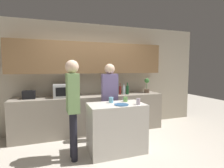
# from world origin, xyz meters

# --- Properties ---
(ground_plane) EXTENTS (14.00, 14.00, 0.00)m
(ground_plane) POSITION_xyz_m (0.00, 0.00, 0.00)
(ground_plane) COLOR beige
(back_wall) EXTENTS (6.40, 0.40, 2.70)m
(back_wall) POSITION_xyz_m (0.00, 1.66, 1.54)
(back_wall) COLOR #B2A893
(back_wall) RESTS_ON ground_plane
(back_counter) EXTENTS (3.60, 0.62, 0.91)m
(back_counter) POSITION_xyz_m (0.00, 1.39, 0.46)
(back_counter) COLOR gray
(back_counter) RESTS_ON ground_plane
(kitchen_island) EXTENTS (1.04, 0.62, 0.91)m
(kitchen_island) POSITION_xyz_m (0.22, 0.25, 0.46)
(kitchen_island) COLOR beige
(kitchen_island) RESTS_ON ground_plane
(microwave) EXTENTS (0.52, 0.39, 0.30)m
(microwave) POSITION_xyz_m (-0.64, 1.38, 1.06)
(microwave) COLOR #B7BABC
(microwave) RESTS_ON back_counter
(toaster) EXTENTS (0.26, 0.16, 0.18)m
(toaster) POSITION_xyz_m (-1.39, 1.38, 1.00)
(toaster) COLOR black
(toaster) RESTS_ON back_counter
(potted_plant) EXTENTS (0.14, 0.14, 0.39)m
(potted_plant) POSITION_xyz_m (1.51, 1.38, 1.11)
(potted_plant) COLOR brown
(potted_plant) RESTS_ON back_counter
(bottle_0) EXTENTS (0.07, 0.07, 0.24)m
(bottle_0) POSITION_xyz_m (0.38, 1.48, 1.00)
(bottle_0) COLOR #194723
(bottle_0) RESTS_ON back_counter
(bottle_1) EXTENTS (0.07, 0.07, 0.33)m
(bottle_1) POSITION_xyz_m (0.45, 1.43, 1.04)
(bottle_1) COLOR silver
(bottle_1) RESTS_ON back_counter
(bottle_2) EXTENTS (0.06, 0.06, 0.22)m
(bottle_2) POSITION_xyz_m (0.55, 1.30, 1.00)
(bottle_2) COLOR silver
(bottle_2) RESTS_ON back_counter
(bottle_3) EXTENTS (0.07, 0.07, 0.26)m
(bottle_3) POSITION_xyz_m (0.63, 1.49, 1.01)
(bottle_3) COLOR silver
(bottle_3) RESTS_ON back_counter
(bottle_4) EXTENTS (0.06, 0.06, 0.29)m
(bottle_4) POSITION_xyz_m (0.72, 1.33, 1.02)
(bottle_4) COLOR maroon
(bottle_4) RESTS_ON back_counter
(bottle_5) EXTENTS (0.07, 0.07, 0.27)m
(bottle_5) POSITION_xyz_m (0.82, 1.32, 1.01)
(bottle_5) COLOR silver
(bottle_5) RESTS_ON back_counter
(bottle_6) EXTENTS (0.07, 0.07, 0.30)m
(bottle_6) POSITION_xyz_m (0.91, 1.30, 1.03)
(bottle_6) COLOR #194723
(bottle_6) RESTS_ON back_counter
(plate_on_island) EXTENTS (0.26, 0.26, 0.01)m
(plate_on_island) POSITION_xyz_m (0.27, 0.12, 0.92)
(plate_on_island) COLOR #2D5684
(plate_on_island) RESTS_ON kitchen_island
(cup_0) EXTENTS (0.09, 0.09, 0.11)m
(cup_0) POSITION_xyz_m (0.16, 0.38, 0.97)
(cup_0) COLOR #6BB9D9
(cup_0) RESTS_ON kitchen_island
(cup_1) EXTENTS (0.09, 0.09, 0.09)m
(cup_1) POSITION_xyz_m (0.47, 0.40, 0.96)
(cup_1) COLOR #69A150
(cup_1) RESTS_ON kitchen_island
(cup_2) EXTENTS (0.07, 0.07, 0.11)m
(cup_2) POSITION_xyz_m (0.57, 0.06, 0.97)
(cup_2) COLOR #BFADC2
(cup_2) RESTS_ON kitchen_island
(person_left) EXTENTS (0.23, 0.35, 1.71)m
(person_left) POSITION_xyz_m (-0.58, 0.22, 1.03)
(person_left) COLOR black
(person_left) RESTS_ON ground_plane
(person_center) EXTENTS (0.36, 0.22, 1.67)m
(person_center) POSITION_xyz_m (0.27, 0.82, 1.00)
(person_center) COLOR black
(person_center) RESTS_ON ground_plane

